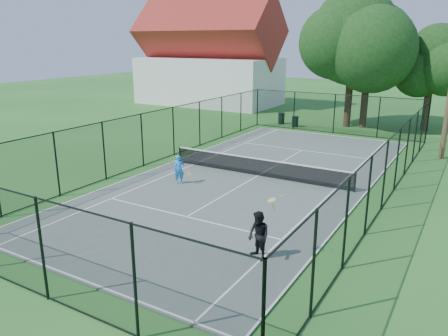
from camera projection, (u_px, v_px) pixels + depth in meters
The scene contains 12 objects.
ground at pixel (258, 177), 22.75m from camera, with size 120.00×120.00×0.00m, color #256322.
tennis_court at pixel (258, 176), 22.75m from camera, with size 11.00×24.00×0.06m, color #4F5D56.
tennis_net at pixel (258, 166), 22.59m from camera, with size 10.08×0.08×0.95m.
fence at pixel (258, 149), 22.33m from camera, with size 13.10×26.10×3.00m.
tree_near_left at pixel (351, 65), 34.69m from camera, with size 6.23×6.23×8.13m.
tree_near_mid at pixel (369, 55), 34.21m from camera, with size 7.09×7.09×9.27m.
tree_near_right at pixel (432, 67), 33.21m from camera, with size 5.60×5.60×7.72m.
building at pixel (209, 59), 47.84m from camera, with size 15.30×8.15×11.87m.
trash_bin_left at pixel (281, 118), 37.14m from camera, with size 0.58×0.58×0.95m.
trash_bin_right at pixel (295, 121), 35.81m from camera, with size 0.58×0.58×0.88m.
player_blue at pixel (179, 170), 21.34m from camera, with size 0.89×0.60×1.42m.
player_black at pixel (259, 236), 13.89m from camera, with size 1.09×0.95×2.14m.
Camera 1 is at (9.52, -19.59, 6.84)m, focal length 35.00 mm.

